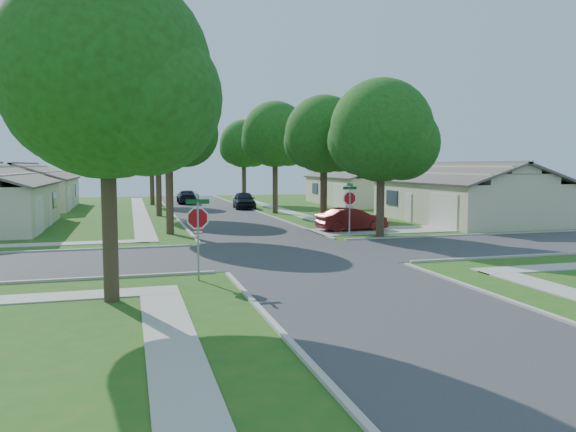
{
  "coord_description": "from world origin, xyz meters",
  "views": [
    {
      "loc": [
        -6.94,
        -23.9,
        3.95
      ],
      "look_at": [
        0.17,
        1.15,
        1.6
      ],
      "focal_mm": 35.0,
      "sensor_mm": 36.0,
      "label": 1
    }
  ],
  "objects_px": {
    "car_curb_west": "(187,197)",
    "stop_sign_sw": "(198,222)",
    "tree_sw_corner": "(108,83)",
    "tree_e_near": "(325,138)",
    "stop_sign_ne": "(350,201)",
    "house_nw_far": "(26,192)",
    "tree_e_mid": "(276,137)",
    "tree_e_far": "(244,146)",
    "tree_ne_corner": "(382,135)",
    "tree_w_mid": "(158,133)",
    "car_driveway": "(352,219)",
    "house_ne_near": "(464,200)",
    "house_ne_far": "(363,189)",
    "tree_w_near": "(169,127)",
    "tree_w_far": "(152,150)",
    "car_curb_east": "(244,200)"
  },
  "relations": [
    {
      "from": "car_curb_west",
      "to": "stop_sign_sw",
      "type": "bearing_deg",
      "value": 87.18
    },
    {
      "from": "tree_sw_corner",
      "to": "tree_e_near",
      "type": "bearing_deg",
      "value": 52.7
    },
    {
      "from": "stop_sign_ne",
      "to": "house_nw_far",
      "type": "bearing_deg",
      "value": 127.16
    },
    {
      "from": "stop_sign_sw",
      "to": "tree_e_mid",
      "type": "bearing_deg",
      "value": 69.8
    },
    {
      "from": "stop_sign_sw",
      "to": "stop_sign_ne",
      "type": "xyz_separation_m",
      "value": [
        9.4,
        9.4,
        0.0
      ]
    },
    {
      "from": "tree_e_far",
      "to": "tree_ne_corner",
      "type": "xyz_separation_m",
      "value": [
        1.61,
        -29.8,
        -0.39
      ]
    },
    {
      "from": "tree_w_mid",
      "to": "car_driveway",
      "type": "bearing_deg",
      "value": -51.72
    },
    {
      "from": "tree_e_far",
      "to": "tree_sw_corner",
      "type": "relative_size",
      "value": 0.91
    },
    {
      "from": "stop_sign_sw",
      "to": "house_ne_near",
      "type": "xyz_separation_m",
      "value": [
        20.69,
        15.7,
        -0.51
      ]
    },
    {
      "from": "car_curb_west",
      "to": "stop_sign_ne",
      "type": "bearing_deg",
      "value": 103.28
    },
    {
      "from": "tree_ne_corner",
      "to": "car_driveway",
      "type": "relative_size",
      "value": 2.03
    },
    {
      "from": "tree_e_far",
      "to": "car_curb_west",
      "type": "xyz_separation_m",
      "value": [
        -5.95,
        0.9,
        -5.28
      ]
    },
    {
      "from": "tree_e_far",
      "to": "house_ne_far",
      "type": "bearing_deg",
      "value": -24.03
    },
    {
      "from": "tree_w_near",
      "to": "car_driveway",
      "type": "distance_m",
      "value": 12.03
    },
    {
      "from": "tree_w_far",
      "to": "car_driveway",
      "type": "relative_size",
      "value": 1.89
    },
    {
      "from": "stop_sign_sw",
      "to": "tree_w_near",
      "type": "bearing_deg",
      "value": 89.77
    },
    {
      "from": "tree_sw_corner",
      "to": "car_curb_west",
      "type": "distance_m",
      "value": 42.72
    },
    {
      "from": "tree_w_far",
      "to": "house_ne_far",
      "type": "height_order",
      "value": "tree_w_far"
    },
    {
      "from": "tree_e_far",
      "to": "car_curb_west",
      "type": "distance_m",
      "value": 8.01
    },
    {
      "from": "house_nw_far",
      "to": "tree_e_far",
      "type": "bearing_deg",
      "value": 5.53
    },
    {
      "from": "tree_e_far",
      "to": "house_ne_far",
      "type": "xyz_separation_m",
      "value": [
        11.24,
        -5.01,
        -4.46
      ]
    },
    {
      "from": "tree_e_far",
      "to": "tree_sw_corner",
      "type": "bearing_deg",
      "value": -106.56
    },
    {
      "from": "tree_e_far",
      "to": "tree_w_mid",
      "type": "bearing_deg",
      "value": -125.85
    },
    {
      "from": "car_driveway",
      "to": "car_curb_east",
      "type": "height_order",
      "value": "car_curb_east"
    },
    {
      "from": "house_ne_near",
      "to": "house_ne_far",
      "type": "relative_size",
      "value": 1.0
    },
    {
      "from": "stop_sign_ne",
      "to": "tree_w_far",
      "type": "relative_size",
      "value": 0.37
    },
    {
      "from": "stop_sign_ne",
      "to": "tree_w_far",
      "type": "height_order",
      "value": "tree_w_far"
    },
    {
      "from": "house_nw_far",
      "to": "car_curb_west",
      "type": "distance_m",
      "value": 15.1
    },
    {
      "from": "tree_ne_corner",
      "to": "car_curb_west",
      "type": "distance_m",
      "value": 31.99
    },
    {
      "from": "tree_e_near",
      "to": "tree_e_mid",
      "type": "height_order",
      "value": "tree_e_mid"
    },
    {
      "from": "tree_ne_corner",
      "to": "house_nw_far",
      "type": "xyz_separation_m",
      "value": [
        -22.35,
        27.79,
        -4.08
      ]
    },
    {
      "from": "tree_w_near",
      "to": "tree_sw_corner",
      "type": "bearing_deg",
      "value": -99.9
    },
    {
      "from": "stop_sign_ne",
      "to": "house_ne_near",
      "type": "height_order",
      "value": "house_ne_near"
    },
    {
      "from": "stop_sign_sw",
      "to": "car_curb_west",
      "type": "xyz_separation_m",
      "value": [
        3.5,
        39.61,
        -1.34
      ]
    },
    {
      "from": "tree_w_near",
      "to": "tree_ne_corner",
      "type": "distance_m",
      "value": 12.02
    },
    {
      "from": "stop_sign_ne",
      "to": "tree_e_mid",
      "type": "height_order",
      "value": "tree_e_mid"
    },
    {
      "from": "house_nw_far",
      "to": "car_driveway",
      "type": "relative_size",
      "value": 3.19
    },
    {
      "from": "house_ne_far",
      "to": "tree_w_mid",
      "type": "bearing_deg",
      "value": -158.83
    },
    {
      "from": "stop_sign_ne",
      "to": "tree_w_mid",
      "type": "xyz_separation_m",
      "value": [
        -9.34,
        16.31,
        4.46
      ]
    },
    {
      "from": "tree_w_far",
      "to": "tree_sw_corner",
      "type": "relative_size",
      "value": 0.84
    },
    {
      "from": "tree_e_near",
      "to": "tree_ne_corner",
      "type": "xyz_separation_m",
      "value": [
        1.61,
        -4.8,
        -0.05
      ]
    },
    {
      "from": "tree_w_far",
      "to": "car_driveway",
      "type": "height_order",
      "value": "tree_w_far"
    },
    {
      "from": "stop_sign_ne",
      "to": "house_nw_far",
      "type": "distance_m",
      "value": 34.26
    },
    {
      "from": "tree_w_mid",
      "to": "tree_e_near",
      "type": "bearing_deg",
      "value": -51.95
    },
    {
      "from": "stop_sign_sw",
      "to": "tree_e_near",
      "type": "xyz_separation_m",
      "value": [
        9.45,
        13.71,
        3.61
      ]
    },
    {
      "from": "tree_w_mid",
      "to": "tree_w_far",
      "type": "xyz_separation_m",
      "value": [
        -0.01,
        13.0,
        -0.98
      ]
    },
    {
      "from": "tree_e_mid",
      "to": "car_driveway",
      "type": "distance_m",
      "value": 14.63
    },
    {
      "from": "car_driveway",
      "to": "tree_e_near",
      "type": "bearing_deg",
      "value": 35.95
    },
    {
      "from": "car_driveway",
      "to": "tree_w_near",
      "type": "bearing_deg",
      "value": 77.86
    },
    {
      "from": "tree_e_mid",
      "to": "tree_e_far",
      "type": "distance_m",
      "value": 13.0
    }
  ]
}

